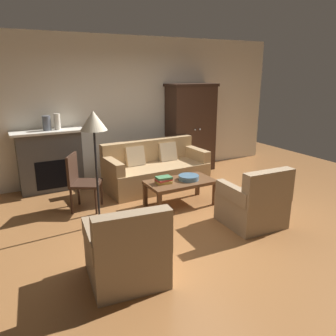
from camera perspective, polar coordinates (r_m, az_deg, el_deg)
ground_plane at (r=5.03m, az=3.51°, el=-8.79°), size 9.60×9.60×0.00m
back_wall at (r=6.89m, az=-7.61°, el=10.11°), size 7.20×0.10×2.80m
fireplace at (r=6.42m, az=-19.55°, el=1.27°), size 1.26×0.48×1.12m
armoire at (r=7.28m, az=3.90°, el=6.90°), size 1.06×0.57×1.88m
couch at (r=6.30m, az=-2.19°, el=-0.42°), size 1.95×0.92×0.86m
coffee_table at (r=5.41m, az=2.10°, el=-2.74°), size 1.10×0.60×0.42m
fruit_bowl at (r=5.44m, az=3.57°, el=-1.64°), size 0.33×0.33×0.08m
book_stack at (r=5.26m, az=-0.75°, el=-2.06°), size 0.26×0.20×0.11m
mantel_vase_slate at (r=6.27m, az=-20.11°, el=7.24°), size 0.14×0.14×0.26m
mantel_vase_cream at (r=6.29m, az=-18.50°, el=7.56°), size 0.11×0.11×0.28m
armchair_near_left at (r=3.58m, az=-7.07°, el=-14.36°), size 0.85×0.85×0.88m
armchair_near_right at (r=4.89m, az=14.52°, el=-6.05°), size 0.81×0.80×0.88m
side_chair_wooden at (r=5.38m, az=-14.88°, el=-1.77°), size 0.60×0.60×0.90m
floor_lamp at (r=4.51m, az=-12.63°, el=6.78°), size 0.36×0.36×1.64m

